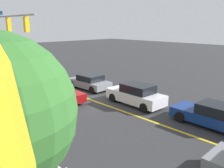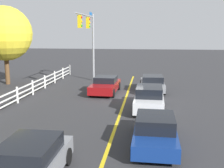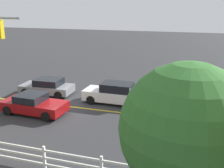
# 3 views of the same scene
# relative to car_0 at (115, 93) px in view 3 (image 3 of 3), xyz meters

# --- Properties ---
(ground_plane) EXTENTS (120.00, 120.00, 0.00)m
(ground_plane) POSITION_rel_car_0_xyz_m (3.46, 1.70, -0.73)
(ground_plane) COLOR #2D2D30
(lane_center_stripe) EXTENTS (28.00, 0.16, 0.01)m
(lane_center_stripe) POSITION_rel_car_0_xyz_m (-0.54, 1.70, -0.73)
(lane_center_stripe) COLOR gold
(lane_center_stripe) RESTS_ON ground_plane
(car_0) EXTENTS (4.48, 1.91, 1.53)m
(car_0) POSITION_rel_car_0_xyz_m (0.00, 0.00, 0.00)
(car_0) COLOR silver
(car_0) RESTS_ON ground_plane
(car_1) EXTENTS (4.66, 1.93, 1.36)m
(car_1) POSITION_rel_car_0_xyz_m (-5.56, -0.26, -0.09)
(car_1) COLOR navy
(car_1) RESTS_ON ground_plane
(car_3) EXTENTS (4.35, 2.11, 1.31)m
(car_3) POSITION_rel_car_0_xyz_m (4.55, 3.48, -0.11)
(car_3) COLOR maroon
(car_3) RESTS_ON ground_plane
(car_4) EXTENTS (4.22, 2.08, 1.31)m
(car_4) POSITION_rel_car_0_xyz_m (5.74, -0.26, -0.09)
(car_4) COLOR slate
(car_4) RESTS_ON ground_plane
(white_rail_fence) EXTENTS (26.10, 0.10, 1.15)m
(white_rail_fence) POSITION_rel_car_0_xyz_m (0.46, 8.96, -0.13)
(white_rail_fence) COLOR white
(white_rail_fence) RESTS_ON ground_plane
(tree_2) EXTENTS (3.63, 3.63, 5.54)m
(tree_2) POSITION_rel_car_0_xyz_m (-5.29, 11.01, 2.97)
(tree_2) COLOR brown
(tree_2) RESTS_ON ground_plane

